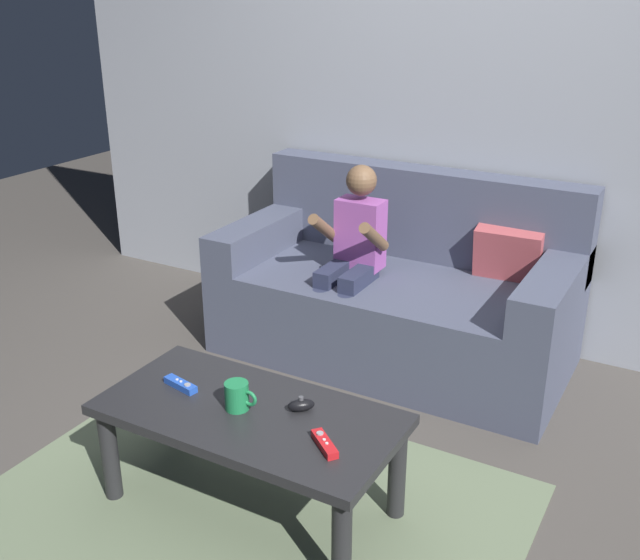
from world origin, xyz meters
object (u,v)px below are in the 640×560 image
couch (399,295)px  coffee_table (249,426)px  game_remote_blue_near_edge (181,385)px  coffee_mug (237,396)px  game_remote_red_far_corner (325,444)px  person_seated_on_couch (352,254)px  nunchuk_black (301,405)px

couch → coffee_table: couch is taller
game_remote_blue_near_edge → coffee_mug: 0.25m
game_remote_blue_near_edge → game_remote_red_far_corner: 0.61m
person_seated_on_couch → nunchuk_black: (0.34, -1.04, -0.13)m
couch → coffee_mug: size_ratio=13.76×
nunchuk_black → couch: bearing=98.5°
coffee_table → game_remote_red_far_corner: (0.32, -0.06, 0.07)m
game_remote_blue_near_edge → nunchuk_black: 0.45m
person_seated_on_couch → coffee_table: 1.15m
game_remote_blue_near_edge → nunchuk_black: size_ratio=1.50×
game_remote_red_far_corner → coffee_mug: (-0.35, 0.05, 0.04)m
coffee_table → game_remote_blue_near_edge: 0.30m
person_seated_on_couch → game_remote_blue_near_edge: size_ratio=6.44×
couch → coffee_mug: 1.31m
nunchuk_black → game_remote_red_far_corner: (0.17, -0.14, -0.01)m
game_remote_red_far_corner → coffee_mug: coffee_mug is taller
couch → coffee_mug: couch is taller
nunchuk_black → coffee_mug: size_ratio=0.82×
nunchuk_black → game_remote_red_far_corner: bearing=-40.5°
coffee_table → nunchuk_black: (0.15, 0.08, 0.08)m
couch → person_seated_on_couch: person_seated_on_couch is taller
game_remote_blue_near_edge → game_remote_red_far_corner: same height
person_seated_on_couch → coffee_mug: size_ratio=7.88×
coffee_table → nunchuk_black: bearing=28.2°
person_seated_on_couch → coffee_table: person_seated_on_couch is taller
person_seated_on_couch → couch: bearing=47.6°
game_remote_red_far_corner → person_seated_on_couch: bearing=113.4°
coffee_mug → couch: bearing=89.7°
couch → person_seated_on_couch: (-0.16, -0.18, 0.24)m
nunchuk_black → game_remote_blue_near_edge: bearing=-170.0°
game_remote_blue_near_edge → game_remote_red_far_corner: (0.60, -0.06, 0.00)m
game_remote_blue_near_edge → coffee_mug: (0.25, -0.01, 0.04)m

